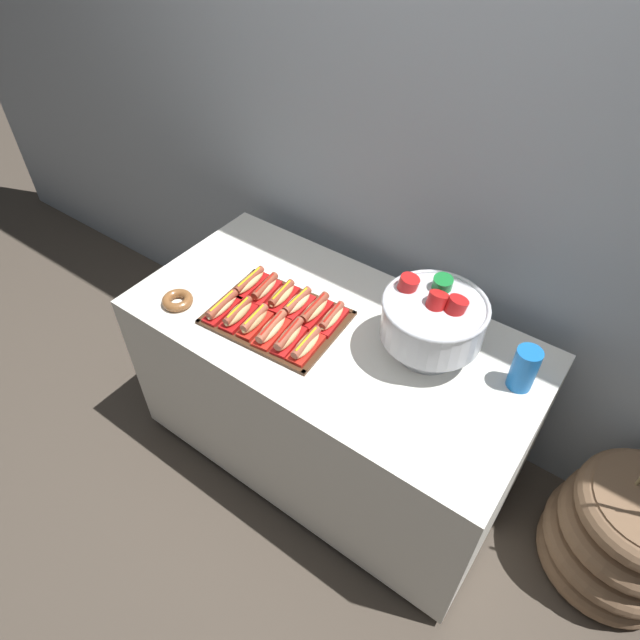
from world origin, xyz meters
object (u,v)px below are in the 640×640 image
(hot_dog_6, at_px, (250,283))
(buffet_table, at_px, (330,392))
(hot_dog_2, at_px, (255,321))
(punch_bowl, at_px, (433,318))
(hot_dog_7, at_px, (265,289))
(hot_dog_1, at_px, (238,314))
(donut, at_px, (177,300))
(floor_vase, at_px, (625,534))
(hot_dog_11, at_px, (332,318))
(serving_tray, at_px, (277,318))
(hot_dog_3, at_px, (272,329))
(hot_dog_4, at_px, (289,337))
(hot_dog_10, at_px, (314,310))
(hot_dog_8, at_px, (281,296))
(hot_dog_9, at_px, (297,303))
(cup_stack, at_px, (524,369))
(hot_dog_5, at_px, (307,346))
(hot_dog_0, at_px, (222,307))

(hot_dog_6, bearing_deg, buffet_table, 2.08)
(hot_dog_2, bearing_deg, punch_bowl, 25.41)
(hot_dog_7, bearing_deg, hot_dog_1, -86.00)
(buffet_table, xyz_separation_m, donut, (-0.55, -0.24, 0.39))
(floor_vase, xyz_separation_m, hot_dog_11, (-1.18, -0.20, 0.59))
(floor_vase, distance_m, serving_tray, 1.51)
(hot_dog_3, xyz_separation_m, hot_dog_4, (0.07, 0.01, 0.00))
(buffet_table, bearing_deg, hot_dog_10, 175.13)
(hot_dog_4, distance_m, hot_dog_8, 0.22)
(serving_tray, relative_size, punch_bowl, 1.44)
(hot_dog_10, bearing_deg, hot_dog_8, -176.00)
(hot_dog_2, relative_size, donut, 1.37)
(hot_dog_1, relative_size, hot_dog_10, 0.99)
(hot_dog_6, bearing_deg, hot_dog_4, -24.82)
(hot_dog_9, bearing_deg, hot_dog_8, -176.00)
(buffet_table, relative_size, hot_dog_7, 9.25)
(hot_dog_6, bearing_deg, hot_dog_2, -43.73)
(hot_dog_4, bearing_deg, floor_vase, 16.56)
(serving_tray, xyz_separation_m, hot_dog_8, (-0.04, 0.08, 0.03))
(floor_vase, relative_size, hot_dog_1, 5.86)
(cup_stack, bearing_deg, hot_dog_2, -160.49)
(hot_dog_5, distance_m, punch_bowl, 0.44)
(hot_dog_0, bearing_deg, hot_dog_2, 4.00)
(buffet_table, height_order, hot_dog_0, hot_dog_0)
(floor_vase, distance_m, cup_stack, 0.82)
(hot_dog_8, height_order, hot_dog_11, same)
(serving_tray, xyz_separation_m, hot_dog_5, (0.19, -0.07, 0.03))
(hot_dog_10, bearing_deg, serving_tray, -139.75)
(hot_dog_4, bearing_deg, donut, -170.15)
(buffet_table, bearing_deg, cup_stack, 12.24)
(hot_dog_6, height_order, hot_dog_7, hot_dog_7)
(hot_dog_4, height_order, hot_dog_5, hot_dog_4)
(hot_dog_10, distance_m, punch_bowl, 0.45)
(hot_dog_5, bearing_deg, hot_dog_2, -176.00)
(hot_dog_0, height_order, hot_dog_11, hot_dog_0)
(hot_dog_4, bearing_deg, hot_dog_7, 147.74)
(hot_dog_4, relative_size, donut, 1.45)
(hot_dog_8, distance_m, hot_dog_10, 0.15)
(hot_dog_11, bearing_deg, hot_dog_1, -147.19)
(buffet_table, xyz_separation_m, hot_dog_8, (-0.23, -0.00, 0.41))
(hot_dog_3, bearing_deg, hot_dog_5, 4.00)
(hot_dog_0, bearing_deg, hot_dog_1, 4.00)
(serving_tray, height_order, hot_dog_2, hot_dog_2)
(hot_dog_7, height_order, hot_dog_9, hot_dog_7)
(hot_dog_9, bearing_deg, buffet_table, -0.66)
(hot_dog_5, height_order, hot_dog_8, hot_dog_5)
(buffet_table, xyz_separation_m, punch_bowl, (0.34, 0.10, 0.54))
(donut, bearing_deg, hot_dog_0, 19.20)
(cup_stack, bearing_deg, hot_dog_6, -171.45)
(hot_dog_6, relative_size, hot_dog_9, 1.15)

